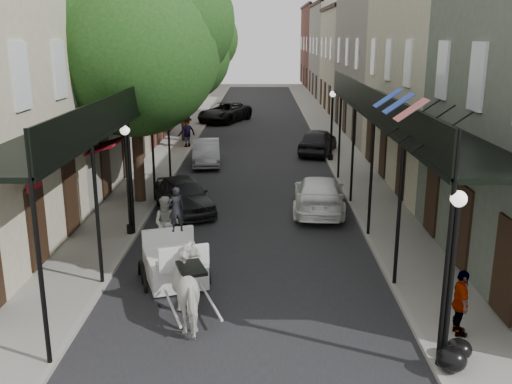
{
  "coord_description": "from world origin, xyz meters",
  "views": [
    {
      "loc": [
        0.38,
        -12.38,
        6.65
      ],
      "look_at": [
        0.18,
        5.97,
        1.6
      ],
      "focal_mm": 40.0,
      "sensor_mm": 36.0,
      "label": 1
    }
  ],
  "objects_px": {
    "lamppost_right_far": "(332,125)",
    "pedestrian_walking": "(167,223)",
    "carriage": "(171,239)",
    "pedestrian_sidewalk_right": "(461,303)",
    "lamppost_right_near": "(451,278)",
    "car_left_near": "(184,195)",
    "car_right_far": "(318,141)",
    "pedestrian_sidewalk_left": "(187,131)",
    "tree_far": "(188,49)",
    "car_right_near": "(319,194)",
    "car_left_mid": "(206,152)",
    "horse": "(193,287)",
    "car_left_far": "(225,112)",
    "lamppost_left": "(128,178)",
    "tree_near": "(143,40)"
  },
  "relations": [
    {
      "from": "lamppost_right_far",
      "to": "pedestrian_walking",
      "type": "relative_size",
      "value": 2.11
    },
    {
      "from": "carriage",
      "to": "pedestrian_sidewalk_right",
      "type": "relative_size",
      "value": 1.89
    },
    {
      "from": "lamppost_right_near",
      "to": "pedestrian_walking",
      "type": "height_order",
      "value": "lamppost_right_near"
    },
    {
      "from": "car_left_near",
      "to": "car_right_far",
      "type": "height_order",
      "value": "car_right_far"
    },
    {
      "from": "lamppost_right_far",
      "to": "pedestrian_sidewalk_right",
      "type": "bearing_deg",
      "value": -87.8
    },
    {
      "from": "car_right_far",
      "to": "pedestrian_sidewalk_left",
      "type": "bearing_deg",
      "value": 3.78
    },
    {
      "from": "carriage",
      "to": "pedestrian_walking",
      "type": "xyz_separation_m",
      "value": [
        -0.48,
        2.18,
        -0.26
      ]
    },
    {
      "from": "pedestrian_walking",
      "to": "car_left_near",
      "type": "relative_size",
      "value": 0.44
    },
    {
      "from": "lamppost_right_near",
      "to": "pedestrian_sidewalk_left",
      "type": "xyz_separation_m",
      "value": [
        -8.3,
        23.74,
        -0.99
      ]
    },
    {
      "from": "car_left_near",
      "to": "tree_far",
      "type": "bearing_deg",
      "value": 71.65
    },
    {
      "from": "pedestrian_sidewalk_right",
      "to": "car_right_near",
      "type": "xyz_separation_m",
      "value": [
        -2.22,
        9.75,
        -0.2
      ]
    },
    {
      "from": "tree_far",
      "to": "lamppost_right_far",
      "type": "height_order",
      "value": "tree_far"
    },
    {
      "from": "lamppost_right_far",
      "to": "car_left_mid",
      "type": "relative_size",
      "value": 0.92
    },
    {
      "from": "lamppost_right_near",
      "to": "horse",
      "type": "distance_m",
      "value": 5.85
    },
    {
      "from": "car_left_far",
      "to": "lamppost_right_far",
      "type": "bearing_deg",
      "value": -42.02
    },
    {
      "from": "lamppost_left",
      "to": "car_left_mid",
      "type": "relative_size",
      "value": 0.92
    },
    {
      "from": "tree_far",
      "to": "car_left_far",
      "type": "bearing_deg",
      "value": 79.32
    },
    {
      "from": "tree_near",
      "to": "lamppost_left",
      "type": "height_order",
      "value": "tree_near"
    },
    {
      "from": "lamppost_right_near",
      "to": "horse",
      "type": "height_order",
      "value": "lamppost_right_near"
    },
    {
      "from": "lamppost_left",
      "to": "pedestrian_sidewalk_right",
      "type": "height_order",
      "value": "lamppost_left"
    },
    {
      "from": "carriage",
      "to": "pedestrian_sidewalk_left",
      "type": "relative_size",
      "value": 1.56
    },
    {
      "from": "tree_near",
      "to": "lamppost_left",
      "type": "bearing_deg",
      "value": -88.66
    },
    {
      "from": "pedestrian_sidewalk_left",
      "to": "car_left_far",
      "type": "distance_m",
      "value": 11.27
    },
    {
      "from": "tree_near",
      "to": "car_left_near",
      "type": "xyz_separation_m",
      "value": [
        1.55,
        -1.33,
        -5.8
      ]
    },
    {
      "from": "lamppost_right_near",
      "to": "pedestrian_sidewalk_left",
      "type": "bearing_deg",
      "value": 109.27
    },
    {
      "from": "lamppost_left",
      "to": "carriage",
      "type": "xyz_separation_m",
      "value": [
        1.94,
        -3.39,
        -0.91
      ]
    },
    {
      "from": "car_right_far",
      "to": "lamppost_right_far",
      "type": "bearing_deg",
      "value": 118.01
    },
    {
      "from": "tree_far",
      "to": "pedestrian_sidewalk_left",
      "type": "distance_m",
      "value": 5.36
    },
    {
      "from": "pedestrian_sidewalk_left",
      "to": "car_right_near",
      "type": "relative_size",
      "value": 0.39
    },
    {
      "from": "lamppost_right_far",
      "to": "car_right_near",
      "type": "height_order",
      "value": "lamppost_right_far"
    },
    {
      "from": "pedestrian_sidewalk_left",
      "to": "car_right_far",
      "type": "bearing_deg",
      "value": 127.77
    },
    {
      "from": "tree_near",
      "to": "car_left_far",
      "type": "bearing_deg",
      "value": 85.98
    },
    {
      "from": "car_left_mid",
      "to": "pedestrian_sidewalk_right",
      "type": "bearing_deg",
      "value": -73.28
    },
    {
      "from": "pedestrian_sidewalk_left",
      "to": "pedestrian_sidewalk_right",
      "type": "distance_m",
      "value": 24.24
    },
    {
      "from": "lamppost_right_near",
      "to": "car_left_mid",
      "type": "bearing_deg",
      "value": 109.13
    },
    {
      "from": "pedestrian_sidewalk_left",
      "to": "car_right_far",
      "type": "relative_size",
      "value": 0.43
    },
    {
      "from": "lamppost_right_far",
      "to": "lamppost_left",
      "type": "bearing_deg",
      "value": -124.35
    },
    {
      "from": "tree_far",
      "to": "car_left_mid",
      "type": "distance_m",
      "value": 8.75
    },
    {
      "from": "pedestrian_walking",
      "to": "pedestrian_sidewalk_left",
      "type": "bearing_deg",
      "value": 102.15
    },
    {
      "from": "lamppost_left",
      "to": "pedestrian_sidewalk_left",
      "type": "distance_m",
      "value": 15.78
    },
    {
      "from": "carriage",
      "to": "car_right_near",
      "type": "xyz_separation_m",
      "value": [
        4.76,
        6.39,
        -0.45
      ]
    },
    {
      "from": "pedestrian_sidewalk_left",
      "to": "car_left_mid",
      "type": "xyz_separation_m",
      "value": [
        1.6,
        -4.43,
        -0.4
      ]
    },
    {
      "from": "lamppost_right_near",
      "to": "lamppost_left",
      "type": "relative_size",
      "value": 1.0
    },
    {
      "from": "car_left_near",
      "to": "pedestrian_sidewalk_right",
      "type": "bearing_deg",
      "value": -76.4
    },
    {
      "from": "lamppost_left",
      "to": "pedestrian_sidewalk_right",
      "type": "bearing_deg",
      "value": -37.12
    },
    {
      "from": "car_left_mid",
      "to": "car_right_near",
      "type": "xyz_separation_m",
      "value": [
        5.2,
        -8.31,
        0.03
      ]
    },
    {
      "from": "horse",
      "to": "car_right_near",
      "type": "height_order",
      "value": "horse"
    },
    {
      "from": "horse",
      "to": "car_left_far",
      "type": "height_order",
      "value": "horse"
    },
    {
      "from": "carriage",
      "to": "car_left_mid",
      "type": "height_order",
      "value": "carriage"
    },
    {
      "from": "horse",
      "to": "pedestrian_sidewalk_left",
      "type": "xyz_separation_m",
      "value": [
        -2.94,
        21.71,
        0.18
      ]
    }
  ]
}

